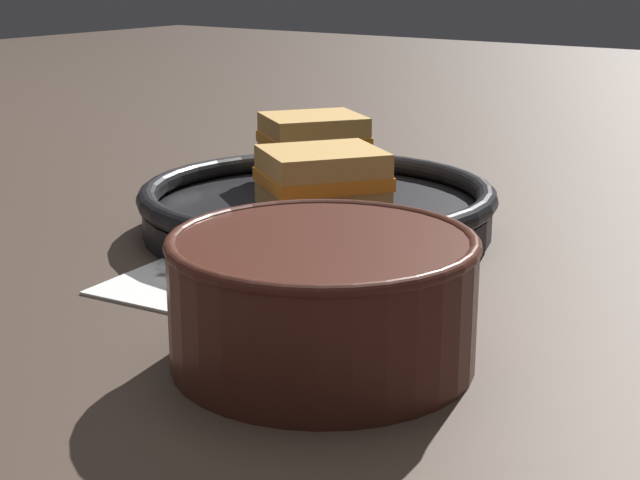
{
  "coord_description": "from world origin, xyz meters",
  "views": [
    {
      "loc": [
        0.4,
        -0.52,
        0.23
      ],
      "look_at": [
        0.02,
        0.01,
        0.04
      ],
      "focal_mm": 55.0,
      "sensor_mm": 36.0,
      "label": 1
    }
  ],
  "objects_px": {
    "sandwich_near_right": "(313,140)",
    "spoon": "(300,281)",
    "sandwich_near_left": "(322,179)",
    "soup_bowl": "(323,291)",
    "skillet": "(318,207)"
  },
  "relations": [
    {
      "from": "soup_bowl",
      "to": "spoon",
      "type": "xyz_separation_m",
      "value": [
        -0.08,
        0.09,
        -0.04
      ]
    },
    {
      "from": "sandwich_near_left",
      "to": "sandwich_near_right",
      "type": "bearing_deg",
      "value": 128.21
    },
    {
      "from": "spoon",
      "to": "sandwich_near_right",
      "type": "bearing_deg",
      "value": 105.7
    },
    {
      "from": "soup_bowl",
      "to": "sandwich_near_left",
      "type": "bearing_deg",
      "value": 125.4
    },
    {
      "from": "soup_bowl",
      "to": "sandwich_near_right",
      "type": "height_order",
      "value": "sandwich_near_right"
    },
    {
      "from": "skillet",
      "to": "sandwich_near_right",
      "type": "relative_size",
      "value": 3.5
    },
    {
      "from": "soup_bowl",
      "to": "skillet",
      "type": "bearing_deg",
      "value": 126.16
    },
    {
      "from": "spoon",
      "to": "sandwich_near_left",
      "type": "relative_size",
      "value": 1.33
    },
    {
      "from": "sandwich_near_right",
      "to": "sandwich_near_left",
      "type": "bearing_deg",
      "value": -51.79
    },
    {
      "from": "sandwich_near_left",
      "to": "sandwich_near_right",
      "type": "height_order",
      "value": "same"
    },
    {
      "from": "spoon",
      "to": "sandwich_near_left",
      "type": "distance_m",
      "value": 0.1
    },
    {
      "from": "sandwich_near_right",
      "to": "spoon",
      "type": "bearing_deg",
      "value": -56.34
    },
    {
      "from": "skillet",
      "to": "sandwich_near_right",
      "type": "distance_m",
      "value": 0.09
    },
    {
      "from": "skillet",
      "to": "sandwich_near_right",
      "type": "height_order",
      "value": "sandwich_near_right"
    },
    {
      "from": "spoon",
      "to": "sandwich_near_left",
      "type": "height_order",
      "value": "sandwich_near_left"
    }
  ]
}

